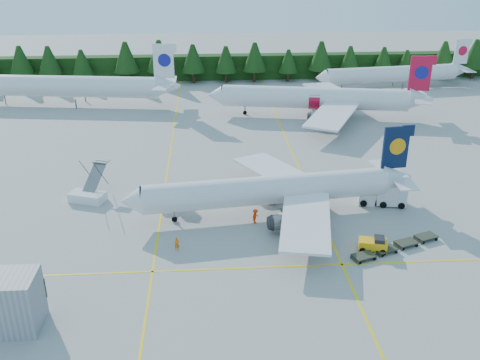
{
  "coord_description": "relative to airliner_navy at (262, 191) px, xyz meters",
  "views": [
    {
      "loc": [
        -8.06,
        -53.52,
        31.0
      ],
      "look_at": [
        -3.86,
        9.15,
        3.5
      ],
      "focal_mm": 40.0,
      "sensor_mm": 36.0,
      "label": 1
    }
  ],
  "objects": [
    {
      "name": "airliner_navy",
      "position": [
        0.0,
        0.0,
        0.0
      ],
      "size": [
        36.07,
        29.52,
        10.51
      ],
      "rotation": [
        0.0,
        0.0,
        0.12
      ],
      "color": "silver",
      "rests_on": "ground"
    },
    {
      "name": "taxi_stripe_a",
      "position": [
        -12.72,
        13.69,
        -3.15
      ],
      "size": [
        0.25,
        120.0,
        0.01
      ],
      "primitive_type": "cube",
      "color": "yellow",
      "rests_on": "ground"
    },
    {
      "name": "dolly_train",
      "position": [
        14.02,
        -9.56,
        -2.71
      ],
      "size": [
        11.12,
        5.9,
        0.14
      ],
      "rotation": [
        0.0,
        0.0,
        0.35
      ],
      "color": "#2E3325",
      "rests_on": "ground"
    },
    {
      "name": "baggage_tug",
      "position": [
        11.39,
        -9.72,
        -2.36
      ],
      "size": [
        3.35,
        2.33,
        1.63
      ],
      "rotation": [
        0.0,
        0.0,
        -0.25
      ],
      "color": "#FCAB0E",
      "rests_on": "ground"
    },
    {
      "name": "terminal_building",
      "position": [
        -24.72,
        -20.31,
        -0.56
      ],
      "size": [
        6.0,
        4.0,
        5.2
      ],
      "primitive_type": "cube",
      "color": "gray",
      "rests_on": "ground"
    },
    {
      "name": "service_truck",
      "position": [
        15.98,
        1.76,
        -1.72
      ],
      "size": [
        6.35,
        3.37,
        2.91
      ],
      "rotation": [
        0.0,
        0.0,
        -0.21
      ],
      "color": "white",
      "rests_on": "ground"
    },
    {
      "name": "crew_c",
      "position": [
        -1.06,
        -2.45,
        -2.21
      ],
      "size": [
        0.87,
        0.95,
        1.9
      ],
      "primitive_type": "imported",
      "rotation": [
        0.0,
        0.0,
        1.0
      ],
      "color": "#FF3105",
      "rests_on": "ground"
    },
    {
      "name": "crew_b",
      "position": [
        6.62,
        -7.28,
        -2.36
      ],
      "size": [
        0.97,
        0.89,
        1.59
      ],
      "primitive_type": "imported",
      "rotation": [
        0.0,
        0.0,
        3.62
      ],
      "color": "#FF6B05",
      "rests_on": "ground"
    },
    {
      "name": "taxi_stripe_b",
      "position": [
        7.28,
        13.69,
        -3.15
      ],
      "size": [
        0.25,
        120.0,
        0.01
      ],
      "primitive_type": "cube",
      "color": "yellow",
      "rests_on": "ground"
    },
    {
      "name": "uld_pair",
      "position": [
        -11.72,
        3.29,
        -1.96
      ],
      "size": [
        5.38,
        3.76,
        1.78
      ],
      "rotation": [
        0.0,
        0.0,
        -0.3
      ],
      "color": "#2E3325",
      "rests_on": "ground"
    },
    {
      "name": "taxi_stripe_cross",
      "position": [
        1.28,
        -12.31,
        -3.15
      ],
      "size": [
        80.0,
        0.25,
        0.01
      ],
      "primitive_type": "cube",
      "color": "yellow",
      "rests_on": "ground"
    },
    {
      "name": "treeline_hedge",
      "position": [
        1.28,
        75.69,
        -0.16
      ],
      "size": [
        220.0,
        4.0,
        6.0
      ],
      "primitive_type": "cube",
      "color": "black",
      "rests_on": "ground"
    },
    {
      "name": "airliner_red",
      "position": [
        13.88,
        41.34,
        0.55
      ],
      "size": [
        42.16,
        34.4,
        12.35
      ],
      "rotation": [
        0.0,
        0.0,
        -0.18
      ],
      "color": "silver",
      "rests_on": "ground"
    },
    {
      "name": "crew_a",
      "position": [
        -10.33,
        -8.16,
        -2.38
      ],
      "size": [
        0.59,
        0.41,
        1.56
      ],
      "primitive_type": "imported",
      "rotation": [
        0.0,
        0.0,
        0.07
      ],
      "color": "#FF6505",
      "rests_on": "ground"
    },
    {
      "name": "airliner_far_right",
      "position": [
        36.16,
        62.62,
        0.29
      ],
      "size": [
        37.76,
        8.16,
        11.0
      ],
      "rotation": [
        0.0,
        0.0,
        0.13
      ],
      "color": "silver",
      "rests_on": "ground"
    },
    {
      "name": "airstairs",
      "position": [
        -22.54,
        5.55,
        -2.25
      ],
      "size": [
        5.24,
        7.02,
        4.16
      ],
      "rotation": [
        0.0,
        0.0,
        -0.35
      ],
      "color": "silver",
      "rests_on": "ground"
    },
    {
      "name": "airliner_far_left",
      "position": [
        -36.64,
        53.4,
        0.92
      ],
      "size": [
        44.58,
        9.92,
        13.0
      ],
      "rotation": [
        0.0,
        0.0,
        -0.14
      ],
      "color": "silver",
      "rests_on": "ground"
    },
    {
      "name": "ground",
      "position": [
        1.28,
        -6.31,
        -3.16
      ],
      "size": [
        320.0,
        320.0,
        0.0
      ],
      "primitive_type": "plane",
      "color": "#9E9D98",
      "rests_on": "ground"
    }
  ]
}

